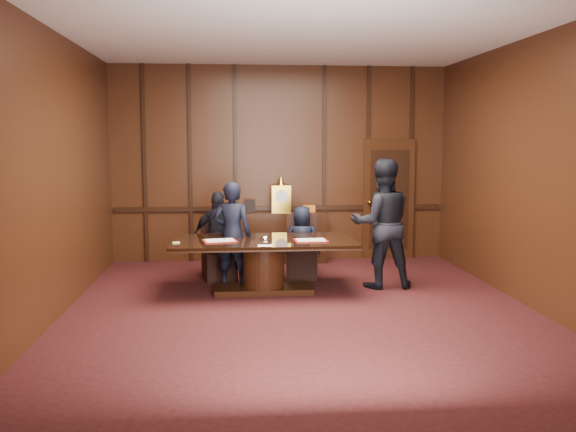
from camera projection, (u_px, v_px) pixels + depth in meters
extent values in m
plane|color=black|center=(301.00, 312.00, 7.74)|extent=(7.00, 7.00, 0.00)
plane|color=silver|center=(302.00, 29.00, 7.31)|extent=(7.00, 7.00, 0.00)
cube|color=black|center=(280.00, 164.00, 10.99)|extent=(6.00, 0.04, 3.50)
cube|color=black|center=(360.00, 202.00, 4.06)|extent=(6.00, 0.04, 3.50)
cube|color=black|center=(52.00, 175.00, 7.26)|extent=(0.04, 7.00, 3.50)
cube|color=black|center=(534.00, 173.00, 7.79)|extent=(0.04, 7.00, 3.50)
cube|color=black|center=(280.00, 208.00, 11.05)|extent=(5.90, 0.05, 0.08)
cube|color=black|center=(388.00, 199.00, 11.20)|extent=(0.95, 0.06, 2.20)
sphere|color=gold|center=(370.00, 202.00, 11.11)|extent=(0.08, 0.08, 0.08)
cube|color=black|center=(281.00, 237.00, 10.91)|extent=(1.60, 0.45, 0.90)
cube|color=black|center=(242.00, 261.00, 10.89)|extent=(0.12, 0.40, 0.06)
cube|color=black|center=(320.00, 259.00, 11.02)|extent=(0.12, 0.40, 0.06)
cube|color=gold|center=(281.00, 199.00, 10.82)|extent=(0.34, 0.18, 0.48)
cylinder|color=white|center=(282.00, 196.00, 10.72)|extent=(0.22, 0.03, 0.22)
cone|color=gold|center=(281.00, 181.00, 10.78)|extent=(0.14, 0.14, 0.16)
cube|color=black|center=(250.00, 206.00, 10.81)|extent=(0.18, 0.04, 0.22)
cube|color=orange|center=(309.00, 208.00, 10.91)|extent=(0.22, 0.12, 0.12)
cube|color=black|center=(264.00, 289.00, 8.78)|extent=(1.40, 0.60, 0.08)
cylinder|color=black|center=(263.00, 265.00, 8.74)|extent=(0.60, 0.60, 0.62)
cube|color=black|center=(263.00, 243.00, 8.70)|extent=(2.62, 1.32, 0.02)
cube|color=black|center=(263.00, 242.00, 8.70)|extent=(2.60, 1.30, 0.06)
cube|color=#B01610|center=(220.00, 241.00, 8.54)|extent=(0.52, 0.41, 0.01)
cube|color=white|center=(220.00, 240.00, 8.54)|extent=(0.45, 0.35, 0.01)
cube|color=#B01610|center=(311.00, 240.00, 8.58)|extent=(0.47, 0.35, 0.01)
cube|color=white|center=(311.00, 240.00, 8.58)|extent=(0.41, 0.30, 0.01)
cube|color=white|center=(265.00, 244.00, 8.25)|extent=(0.20, 0.14, 0.01)
ellipsoid|color=white|center=(265.00, 240.00, 8.24)|extent=(0.13, 0.13, 0.10)
cube|color=#DEC96C|center=(176.00, 243.00, 8.38)|extent=(0.11, 0.09, 0.01)
cube|color=black|center=(219.00, 265.00, 9.54)|extent=(0.58, 0.58, 0.46)
cube|color=black|center=(216.00, 232.00, 9.68)|extent=(0.48, 0.17, 0.55)
cylinder|color=black|center=(206.00, 275.00, 9.34)|extent=(0.04, 0.04, 0.23)
cylinder|color=black|center=(232.00, 269.00, 9.77)|extent=(0.04, 0.04, 0.23)
cube|color=black|center=(302.00, 263.00, 9.66)|extent=(0.53, 0.53, 0.46)
cube|color=black|center=(302.00, 231.00, 9.81)|extent=(0.48, 0.11, 0.55)
cylinder|color=black|center=(290.00, 273.00, 9.46)|extent=(0.04, 0.04, 0.23)
cylinder|color=black|center=(313.00, 268.00, 9.89)|extent=(0.04, 0.04, 0.23)
imported|color=black|center=(219.00, 236.00, 9.44)|extent=(0.87, 0.51, 1.39)
imported|color=black|center=(302.00, 242.00, 9.57)|extent=(0.64, 0.49, 1.16)
imported|color=black|center=(232.00, 235.00, 8.97)|extent=(0.65, 0.51, 1.58)
imported|color=black|center=(382.00, 224.00, 8.96)|extent=(0.92, 0.72, 1.90)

